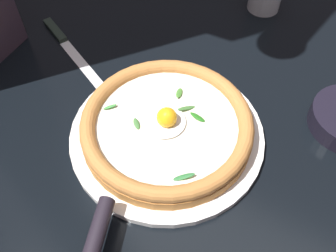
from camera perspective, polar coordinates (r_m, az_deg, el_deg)
ground_plane at (r=0.62m, az=-0.16°, el=-2.44°), size 2.40×2.40×0.03m
pizza_plate at (r=0.60m, az=0.00°, el=-1.48°), size 0.31×0.31×0.01m
pizza at (r=0.58m, az=-0.00°, el=-0.06°), size 0.27×0.27×0.05m
pizza_cutter at (r=0.50m, az=-11.35°, el=-17.95°), size 0.07×0.15×0.07m
table_knife at (r=0.79m, az=-15.36°, el=12.16°), size 0.21×0.11×0.01m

